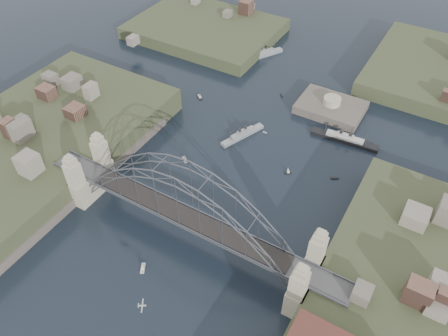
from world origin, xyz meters
TOP-DOWN VIEW (x-y plane):
  - ground at (0.00, 0.00)m, footprint 500.00×500.00m
  - bridge at (0.00, 0.00)m, footprint 84.00×13.80m
  - shore_west at (-57.32, 0.00)m, footprint 50.50×90.00m
  - headland_nw at (-55.00, 95.00)m, footprint 60.00×45.00m
  - fort_island at (12.00, 70.00)m, footprint 22.00×16.00m
  - naval_cruiser_near at (-7.51, 42.51)m, footprint 8.04×16.03m
  - naval_cruiser_far at (-24.58, 91.21)m, footprint 10.63×16.18m
  - ocean_liner at (21.60, 57.01)m, footprint 21.76×4.54m
  - aeroplane at (5.04, -24.14)m, footprint 1.94×2.82m
  - small_boat_a at (-17.35, 23.73)m, footprint 2.76×2.33m
  - small_boat_b at (12.13, 34.65)m, footprint 1.90×1.65m
  - small_boat_c at (-4.36, -13.32)m, footprint 2.32×3.03m
  - small_boat_d at (24.90, 39.54)m, footprint 2.32×1.82m
  - small_boat_e at (-31.25, 53.64)m, footprint 3.34×3.00m
  - small_boat_f at (-2.09, 47.78)m, footprint 1.50×0.61m
  - small_boat_h at (-6.23, 69.63)m, footprint 1.69×2.00m

SIDE VIEW (x-z plane):
  - fort_island at x=12.00m, z-range -5.04..4.36m
  - ground at x=0.00m, z-range 0.00..0.00m
  - small_boat_d at x=24.90m, z-range -0.08..0.38m
  - small_boat_f at x=-2.09m, z-range -0.08..0.38m
  - small_boat_h at x=-6.23m, z-range -0.08..0.38m
  - small_boat_e at x=-31.25m, z-range -0.43..0.99m
  - small_boat_a at x=-17.35m, z-range -0.43..1.00m
  - headland_nw at x=-55.00m, z-range -4.00..5.00m
  - naval_cruiser_near at x=-7.51m, z-range -1.69..3.22m
  - small_boat_c at x=-4.36m, z-range -0.42..1.95m
  - ocean_liner at x=21.60m, z-range -1.83..3.47m
  - naval_cruiser_far at x=-24.58m, z-range -2.01..3.82m
  - small_boat_b at x=12.13m, z-range -0.23..2.15m
  - shore_west at x=-57.32m, z-range -4.03..7.97m
  - aeroplane at x=5.04m, z-range 7.84..8.30m
  - bridge at x=0.00m, z-range 0.02..24.62m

